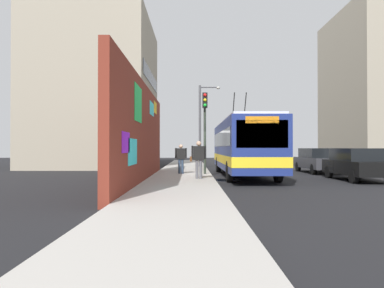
# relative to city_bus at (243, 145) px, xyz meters

# --- Properties ---
(ground_plane) EXTENTS (80.00, 80.00, 0.00)m
(ground_plane) POSITION_rel_city_bus_xyz_m (-0.28, 1.80, -1.74)
(ground_plane) COLOR black
(sidewalk_slab) EXTENTS (48.00, 3.20, 0.15)m
(sidewalk_slab) POSITION_rel_city_bus_xyz_m (-0.28, 3.40, -1.67)
(sidewalk_slab) COLOR #ADA8A0
(sidewalk_slab) RESTS_ON ground_plane
(graffiti_wall) EXTENTS (14.94, 0.32, 4.53)m
(graffiti_wall) POSITION_rel_city_bus_xyz_m (-3.82, 5.15, 0.53)
(graffiti_wall) COLOR maroon
(graffiti_wall) RESTS_ON ground_plane
(building_far_left) EXTENTS (11.87, 9.18, 12.40)m
(building_far_left) POSITION_rel_city_bus_xyz_m (10.95, 11.00, 4.46)
(building_far_left) COLOR #9E937F
(building_far_left) RESTS_ON ground_plane
(building_far_right) EXTENTS (11.57, 8.46, 14.47)m
(building_far_right) POSITION_rel_city_bus_xyz_m (14.18, -15.20, 5.49)
(building_far_right) COLOR #9E937F
(building_far_right) RESTS_ON ground_plane
(city_bus) EXTENTS (11.55, 2.53, 4.90)m
(city_bus) POSITION_rel_city_bus_xyz_m (0.00, 0.00, 0.00)
(city_bus) COLOR navy
(city_bus) RESTS_ON ground_plane
(parked_car_black) EXTENTS (4.56, 1.84, 1.58)m
(parked_car_black) POSITION_rel_city_bus_xyz_m (-2.67, -5.20, -0.91)
(parked_car_black) COLOR black
(parked_car_black) RESTS_ON ground_plane
(parked_car_dark_gray) EXTENTS (4.83, 1.88, 1.58)m
(parked_car_dark_gray) POSITION_rel_city_bus_xyz_m (2.87, -5.20, -0.91)
(parked_car_dark_gray) COLOR #38383D
(parked_car_dark_gray) RESTS_ON ground_plane
(pedestrian_at_curb) EXTENTS (0.24, 0.78, 1.77)m
(pedestrian_at_curb) POSITION_rel_city_bus_xyz_m (-3.36, 2.55, -0.54)
(pedestrian_at_curb) COLOR #595960
(pedestrian_at_curb) RESTS_ON sidewalk_slab
(pedestrian_midblock) EXTENTS (0.22, 0.67, 1.65)m
(pedestrian_midblock) POSITION_rel_city_bus_xyz_m (0.06, 3.49, -0.63)
(pedestrian_midblock) COLOR #2D3F59
(pedestrian_midblock) RESTS_ON sidewalk_slab
(traffic_light) EXTENTS (0.49, 0.28, 4.54)m
(traffic_light) POSITION_rel_city_bus_xyz_m (-0.27, 2.15, 1.44)
(traffic_light) COLOR #2D382D
(traffic_light) RESTS_ON sidewalk_slab
(street_lamp) EXTENTS (0.44, 1.67, 6.37)m
(street_lamp) POSITION_rel_city_bus_xyz_m (8.23, 2.06, 2.07)
(street_lamp) COLOR #4C4C51
(street_lamp) RESTS_ON sidewalk_slab
(curbside_puddle) EXTENTS (1.53, 1.53, 0.00)m
(curbside_puddle) POSITION_rel_city_bus_xyz_m (-2.41, 1.20, -1.74)
(curbside_puddle) COLOR black
(curbside_puddle) RESTS_ON ground_plane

